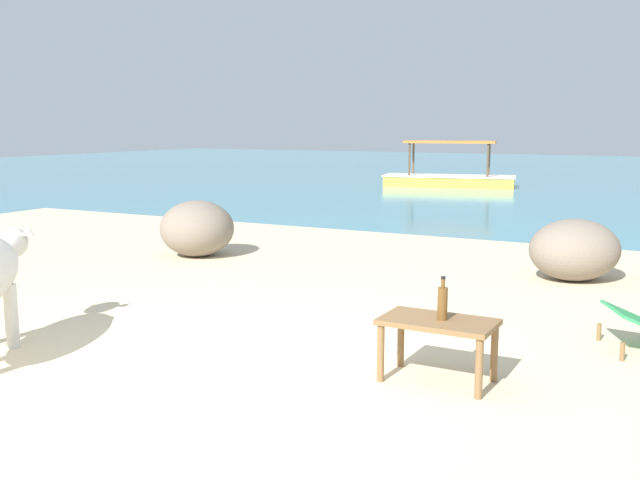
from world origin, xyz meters
TOP-DOWN VIEW (x-y plane):
  - sand_beach at (0.00, 0.00)m, footprint 18.00×14.00m
  - water_surface at (0.00, 22.00)m, footprint 60.00×36.00m
  - low_bench_table at (1.60, 0.77)m, footprint 0.77×0.45m
  - bottle at (1.62, 0.77)m, footprint 0.07×0.07m
  - shore_rock_medium at (1.91, 4.62)m, footprint 1.36×1.36m
  - shore_rock_small at (-2.76, 3.90)m, footprint 1.31×1.31m
  - boat_yellow at (-3.24, 16.30)m, footprint 3.83×1.89m

SIDE VIEW (x-z plane):
  - water_surface at x=0.00m, z-range -0.01..0.01m
  - sand_beach at x=0.00m, z-range 0.00..0.04m
  - boat_yellow at x=-3.24m, z-range -0.35..0.94m
  - shore_rock_medium at x=1.91m, z-range 0.04..0.73m
  - low_bench_table at x=1.60m, z-range 0.19..0.62m
  - shore_rock_small at x=-2.76m, z-range 0.04..0.78m
  - bottle at x=1.62m, z-range 0.45..0.74m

